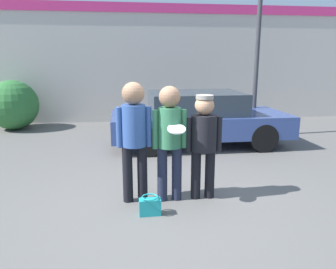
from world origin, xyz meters
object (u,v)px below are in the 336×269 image
object	(u,v)px
person_left	(134,131)
person_middle_with_frisbee	(170,134)
handbag	(150,206)
shrub	(13,105)
person_right	(204,138)
parked_car_near	(198,118)

from	to	relation	value
person_left	person_middle_with_frisbee	size ratio (longest dim) A/B	1.03
person_left	handbag	world-z (taller)	person_left
person_left	shrub	xyz separation A→B (m)	(-3.45, 5.74, -0.33)
person_middle_with_frisbee	shrub	size ratio (longest dim) A/B	1.16
person_right	parked_car_near	size ratio (longest dim) A/B	0.37
person_right	handbag	distance (m)	1.28
person_right	shrub	distance (m)	7.30
person_left	parked_car_near	bearing A→B (deg)	61.86
person_middle_with_frisbee	shrub	world-z (taller)	person_middle_with_frisbee
person_right	shrub	world-z (taller)	person_right
parked_car_near	handbag	distance (m)	4.01
shrub	handbag	size ratio (longest dim) A/B	5.00
person_middle_with_frisbee	shrub	distance (m)	7.01
parked_car_near	handbag	bearing A→B (deg)	-112.49
person_middle_with_frisbee	handbag	xyz separation A→B (m)	(-0.34, -0.46, -0.91)
handbag	person_left	bearing A→B (deg)	109.87
parked_car_near	shrub	distance (m)	5.75
person_right	handbag	size ratio (longest dim) A/B	5.32
person_right	parked_car_near	world-z (taller)	person_right
person_middle_with_frisbee	parked_car_near	distance (m)	3.44
person_left	person_middle_with_frisbee	xyz separation A→B (m)	(0.52, -0.03, -0.04)
person_left	shrub	bearing A→B (deg)	120.99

